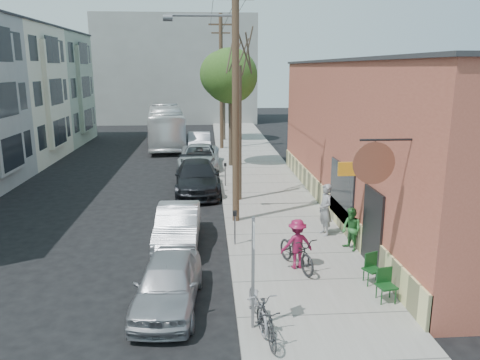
{
  "coord_description": "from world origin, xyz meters",
  "views": [
    {
      "loc": [
        1.33,
        -14.59,
        6.27
      ],
      "look_at": [
        2.72,
        5.15,
        1.5
      ],
      "focal_mm": 35.0,
      "sensor_mm": 36.0,
      "label": 1
    }
  ],
  "objects": [
    {
      "name": "car_3",
      "position": [
        0.8,
        14.74,
        0.75
      ],
      "size": [
        2.6,
        5.42,
        1.49
      ],
      "primitive_type": "imported",
      "rotation": [
        0.0,
        0.0,
        -0.02
      ],
      "color": "#A6ABAE",
      "rests_on": "ground"
    },
    {
      "name": "patron_green",
      "position": [
        6.19,
        0.22,
        0.89
      ],
      "size": [
        0.8,
        0.89,
        1.49
      ],
      "primitive_type": "imported",
      "rotation": [
        0.0,
        0.0,
        -1.16
      ],
      "color": "#2E7534",
      "rests_on": "sidewalk"
    },
    {
      "name": "parked_bike_a",
      "position": [
        2.6,
        -5.08,
        0.61
      ],
      "size": [
        0.68,
        1.59,
        0.93
      ],
      "primitive_type": "imported",
      "rotation": [
        0.0,
        0.0,
        0.17
      ],
      "color": "black",
      "rests_on": "sidewalk"
    },
    {
      "name": "end_cap_building",
      "position": [
        -2.0,
        42.0,
        6.0
      ],
      "size": [
        18.0,
        8.0,
        12.0
      ],
      "primitive_type": "cube",
      "color": "gray",
      "rests_on": "ground"
    },
    {
      "name": "patio_chair_b",
      "position": [
        6.04,
        -3.42,
        0.59
      ],
      "size": [
        0.59,
        0.59,
        0.88
      ],
      "primitive_type": null,
      "rotation": [
        0.0,
        0.0,
        0.21
      ],
      "color": "#103C17",
      "rests_on": "sidewalk"
    },
    {
      "name": "tree_leafy_far",
      "position": [
        2.8,
        25.93,
        5.68
      ],
      "size": [
        4.05,
        4.05,
        7.56
      ],
      "color": "#44392C",
      "rests_on": "sidewalk"
    },
    {
      "name": "car_0",
      "position": [
        0.22,
        -3.03,
        0.69
      ],
      "size": [
        1.89,
        4.13,
        1.37
      ],
      "primitive_type": "imported",
      "rotation": [
        0.0,
        0.0,
        -0.07
      ],
      "color": "#9F9FA6",
      "rests_on": "ground"
    },
    {
      "name": "cyclist_bike",
      "position": [
        4.05,
        -1.11,
        0.7
      ],
      "size": [
        1.34,
        2.2,
        1.09
      ],
      "primitive_type": "imported",
      "rotation": [
        0.0,
        0.0,
        0.32
      ],
      "color": "black",
      "rests_on": "sidewalk"
    },
    {
      "name": "sidewalk",
      "position": [
        4.25,
        11.0,
        0.07
      ],
      "size": [
        4.5,
        58.0,
        0.15
      ],
      "primitive_type": "cube",
      "color": "gray",
      "rests_on": "ground"
    },
    {
      "name": "car_2",
      "position": [
        0.77,
        8.85,
        0.79
      ],
      "size": [
        2.41,
        5.5,
        1.57
      ],
      "primitive_type": "imported",
      "rotation": [
        0.0,
        0.0,
        0.04
      ],
      "color": "black",
      "rests_on": "ground"
    },
    {
      "name": "cyclist",
      "position": [
        4.05,
        -1.11,
        0.94
      ],
      "size": [
        1.12,
        0.77,
        1.59
      ],
      "primitive_type": "imported",
      "rotation": [
        0.0,
        0.0,
        3.33
      ],
      "color": "maroon",
      "rests_on": "sidewalk"
    },
    {
      "name": "tree_leafy_mid",
      "position": [
        2.8,
        14.83,
        5.75
      ],
      "size": [
        3.39,
        3.39,
        7.32
      ],
      "color": "#44392C",
      "rests_on": "sidewalk"
    },
    {
      "name": "parked_bike_b",
      "position": [
        2.51,
        -4.27,
        0.64
      ],
      "size": [
        0.86,
        1.93,
        0.98
      ],
      "primitive_type": "imported",
      "rotation": [
        0.0,
        0.0,
        0.11
      ],
      "color": "gray",
      "rests_on": "sidewalk"
    },
    {
      "name": "utility_pole_far",
      "position": [
        2.45,
        21.49,
        5.34
      ],
      "size": [
        1.8,
        0.28,
        10.0
      ],
      "color": "#503A28",
      "rests_on": "sidewalk"
    },
    {
      "name": "patio_chair_a",
      "position": [
        6.04,
        -2.36,
        0.59
      ],
      "size": [
        0.66,
        0.66,
        0.88
      ],
      "primitive_type": null,
      "rotation": [
        0.0,
        0.0,
        0.41
      ],
      "color": "#103C17",
      "rests_on": "sidewalk"
    },
    {
      "name": "patron_grey",
      "position": [
        5.66,
        1.76,
        1.13
      ],
      "size": [
        0.6,
        0.79,
        1.95
      ],
      "primitive_type": "imported",
      "rotation": [
        0.0,
        0.0,
        -1.38
      ],
      "color": "gray",
      "rests_on": "sidewalk"
    },
    {
      "name": "bus",
      "position": [
        -2.06,
        24.21,
        1.59
      ],
      "size": [
        3.78,
        11.62,
        3.18
      ],
      "primitive_type": "imported",
      "rotation": [
        0.0,
        0.0,
        0.1
      ],
      "color": "white",
      "rests_on": "ground"
    },
    {
      "name": "cafe_building",
      "position": [
        8.99,
        4.99,
        3.3
      ],
      "size": [
        6.6,
        20.2,
        6.61
      ],
      "color": "#A34F3C",
      "rests_on": "ground"
    },
    {
      "name": "parking_meter_near",
      "position": [
        2.25,
        1.01,
        0.98
      ],
      "size": [
        0.14,
        0.14,
        1.24
      ],
      "color": "slate",
      "rests_on": "sidewalk"
    },
    {
      "name": "utility_pole_near",
      "position": [
        2.39,
        3.7,
        5.41
      ],
      "size": [
        3.57,
        0.28,
        10.0
      ],
      "color": "#503A28",
      "rests_on": "sidewalk"
    },
    {
      "name": "ground",
      "position": [
        0.0,
        0.0,
        0.0
      ],
      "size": [
        120.0,
        120.0,
        0.0
      ],
      "primitive_type": "plane",
      "color": "black"
    },
    {
      "name": "car_4",
      "position": [
        0.73,
        20.26,
        0.77
      ],
      "size": [
        1.72,
        4.69,
        1.53
      ],
      "primitive_type": "imported",
      "rotation": [
        0.0,
        0.0,
        0.02
      ],
      "color": "#A4A4AC",
      "rests_on": "ground"
    },
    {
      "name": "tree_bare",
      "position": [
        2.8,
        6.83,
        3.26
      ],
      "size": [
        0.24,
        0.24,
        6.21
      ],
      "color": "#44392C",
      "rests_on": "sidewalk"
    },
    {
      "name": "parking_meter_far",
      "position": [
        2.25,
        9.46,
        0.98
      ],
      "size": [
        0.14,
        0.14,
        1.24
      ],
      "color": "slate",
      "rests_on": "sidewalk"
    },
    {
      "name": "car_1",
      "position": [
        0.21,
        1.61,
        0.7
      ],
      "size": [
        1.56,
        4.28,
        1.4
      ],
      "primitive_type": "imported",
      "rotation": [
        0.0,
        0.0,
        -0.02
      ],
      "color": "#ABACB3",
      "rests_on": "ground"
    },
    {
      "name": "sign_post",
      "position": [
        2.35,
        -4.47,
        1.83
      ],
      "size": [
        0.07,
        0.45,
        2.8
      ],
      "color": "slate",
      "rests_on": "sidewalk"
    }
  ]
}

